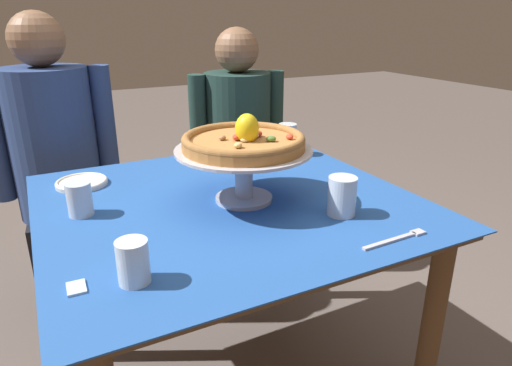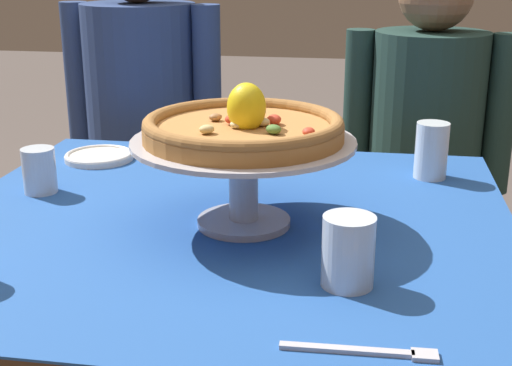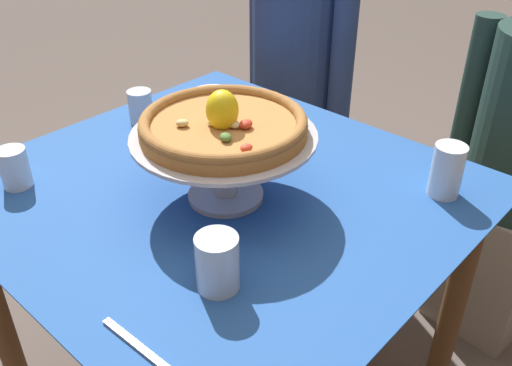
% 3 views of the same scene
% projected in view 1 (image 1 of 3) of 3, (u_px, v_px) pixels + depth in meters
% --- Properties ---
extents(dining_table, '(1.04, 0.98, 0.73)m').
position_uv_depth(dining_table, '(229.00, 234.00, 1.35)').
color(dining_table, brown).
rests_on(dining_table, ground).
extents(pizza_stand, '(0.39, 0.39, 0.16)m').
position_uv_depth(pizza_stand, '(244.00, 163.00, 1.27)').
color(pizza_stand, '#B7B7C1').
rests_on(pizza_stand, dining_table).
extents(pizza, '(0.34, 0.34, 0.10)m').
position_uv_depth(pizza, '(244.00, 141.00, 1.24)').
color(pizza, '#AD753D').
rests_on(pizza, pizza_stand).
extents(water_glass_back_right, '(0.07, 0.07, 0.12)m').
position_uv_depth(water_glass_back_right, '(287.00, 142.00, 1.71)').
color(water_glass_back_right, silver).
rests_on(water_glass_back_right, dining_table).
extents(water_glass_front_left, '(0.07, 0.07, 0.09)m').
position_uv_depth(water_glass_front_left, '(133.00, 264.00, 0.89)').
color(water_glass_front_left, silver).
rests_on(water_glass_front_left, dining_table).
extents(water_glass_front_right, '(0.08, 0.08, 0.11)m').
position_uv_depth(water_glass_front_right, '(342.00, 199.00, 1.20)').
color(water_glass_front_right, silver).
rests_on(water_glass_front_right, dining_table).
extents(water_glass_side_left, '(0.07, 0.07, 0.09)m').
position_uv_depth(water_glass_side_left, '(80.00, 201.00, 1.20)').
color(water_glass_side_left, silver).
rests_on(water_glass_side_left, dining_table).
extents(side_plate, '(0.16, 0.16, 0.02)m').
position_uv_depth(side_plate, '(82.00, 182.00, 1.42)').
color(side_plate, silver).
rests_on(side_plate, dining_table).
extents(dinner_fork, '(0.19, 0.03, 0.01)m').
position_uv_depth(dinner_fork, '(398.00, 238.00, 1.08)').
color(dinner_fork, '#B7B7C1').
rests_on(dinner_fork, dining_table).
extents(sugar_packet, '(0.04, 0.05, 0.00)m').
position_uv_depth(sugar_packet, '(76.00, 288.00, 0.88)').
color(sugar_packet, silver).
rests_on(sugar_packet, dining_table).
extents(diner_left, '(0.48, 0.36, 1.25)m').
position_uv_depth(diner_left, '(59.00, 179.00, 1.84)').
color(diner_left, black).
rests_on(diner_left, ground).
extents(diner_right, '(0.47, 0.35, 1.18)m').
position_uv_depth(diner_right, '(238.00, 159.00, 2.22)').
color(diner_right, gray).
rests_on(diner_right, ground).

